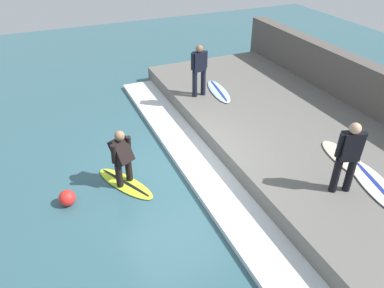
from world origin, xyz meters
The scene contains 12 objects.
ground_plane centered at (0.00, 0.00, 0.00)m, with size 28.00×28.00×0.00m, color #335B66.
concrete_ledge centered at (3.40, 0.00, 0.26)m, with size 4.40×11.14×0.53m, color #66635E.
back_wall centered at (5.85, 0.00, 0.89)m, with size 0.50×11.70×1.78m, color #544F49.
wave_foam_crest centered at (0.69, 0.00, 0.06)m, with size 1.01×10.58×0.13m, color silver.
surfboard_riding centered at (-1.14, 0.03, 0.03)m, with size 1.21×1.73×0.07m.
surfer_riding centered at (-1.14, 0.03, 0.81)m, with size 0.54×0.57×1.35m.
surfer_waiting_near centered at (1.90, 2.70, 1.40)m, with size 0.52×0.23×1.55m.
surfboard_waiting_near centered at (2.56, 2.67, 0.56)m, with size 0.73×1.78×0.07m.
surfer_waiting_far centered at (2.65, -2.53, 1.40)m, with size 0.51×0.36×1.55m.
surfboard_waiting_far centered at (3.43, -2.75, 0.56)m, with size 1.04×1.96×0.07m.
surfboard_spare centered at (3.53, -1.78, 0.56)m, with size 0.73×1.72×0.06m.
marker_buoy centered at (-2.43, -0.15, 0.18)m, with size 0.35×0.35×0.35m, color red.
Camera 1 is at (-2.41, -6.75, 5.38)m, focal length 35.00 mm.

